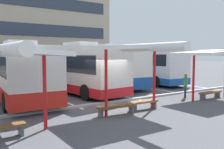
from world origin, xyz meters
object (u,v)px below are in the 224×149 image
at_px(coach_bus_2, 71,69).
at_px(bench_3, 210,93).
at_px(bench_1, 117,107).
at_px(waiting_passenger_0, 185,84).
at_px(bench_0, 2,129).
at_px(waiting_shelter_2, 215,53).
at_px(coach_bus_3, 99,66).
at_px(coach_bus_4, 140,65).
at_px(coach_bus_1, 16,72).
at_px(waiting_shelter_1, 136,49).
at_px(bench_2, 144,103).

height_order(coach_bus_2, bench_3, coach_bus_2).
xyz_separation_m(bench_1, waiting_passenger_0, (6.23, 1.10, 0.56)).
xyz_separation_m(bench_0, bench_1, (5.02, 0.46, 0.01)).
bearing_deg(bench_3, waiting_shelter_2, -90.00).
xyz_separation_m(coach_bus_3, coach_bus_4, (4.27, -0.82, 0.06)).
relative_size(coach_bus_4, waiting_shelter_2, 2.18).
height_order(coach_bus_1, coach_bus_3, coach_bus_3).
bearing_deg(coach_bus_2, coach_bus_1, -175.71).
relative_size(bench_0, waiting_passenger_0, 0.97).
xyz_separation_m(coach_bus_4, bench_3, (-2.17, -9.31, -1.42)).
bearing_deg(coach_bus_4, bench_3, -103.10).
distance_m(coach_bus_1, waiting_shelter_2, 12.70).
relative_size(coach_bus_3, coach_bus_4, 1.15).
distance_m(coach_bus_1, waiting_shelter_1, 8.64).
xyz_separation_m(coach_bus_1, waiting_shelter_1, (3.64, -7.71, 1.40)).
bearing_deg(bench_0, coach_bus_2, 52.65).
bearing_deg(coach_bus_3, bench_0, -133.99).
height_order(coach_bus_4, bench_3, coach_bus_4).
height_order(bench_2, waiting_shelter_2, waiting_shelter_2).
distance_m(bench_2, waiting_shelter_2, 6.07).
distance_m(coach_bus_3, waiting_shelter_1, 11.33).
distance_m(coach_bus_1, waiting_passenger_0, 11.01).
distance_m(bench_2, waiting_passenger_0, 4.58).
bearing_deg(coach_bus_3, waiting_passenger_0, -83.49).
xyz_separation_m(waiting_shelter_1, waiting_passenger_0, (5.33, 1.36, -2.16)).
xyz_separation_m(waiting_shelter_2, bench_3, (0.00, 0.24, -2.53)).
xyz_separation_m(coach_bus_4, bench_2, (-7.67, -9.20, -1.43)).
xyz_separation_m(coach_bus_4, waiting_shelter_2, (-2.17, -9.55, 1.11)).
distance_m(coach_bus_3, bench_0, 14.78).
relative_size(coach_bus_2, bench_3, 5.67).
relative_size(coach_bus_2, bench_0, 7.19).
height_order(coach_bus_3, bench_0, coach_bus_3).
height_order(coach_bus_4, bench_1, coach_bus_4).
xyz_separation_m(coach_bus_2, bench_3, (6.07, -7.73, -1.39)).
height_order(coach_bus_1, coach_bus_2, coach_bus_2).
xyz_separation_m(bench_0, waiting_shelter_1, (5.92, 0.19, 2.73)).
relative_size(coach_bus_2, waiting_shelter_2, 2.25).
bearing_deg(coach_bus_3, coach_bus_4, -10.81).
distance_m(coach_bus_1, coach_bus_4, 12.35).
height_order(coach_bus_1, coach_bus_4, coach_bus_4).
bearing_deg(bench_1, coach_bus_3, 62.83).
height_order(coach_bus_1, waiting_shelter_1, coach_bus_1).
bearing_deg(waiting_shelter_1, bench_0, -178.13).
bearing_deg(waiting_shelter_2, waiting_shelter_1, -179.74).
xyz_separation_m(coach_bus_4, waiting_shelter_1, (-8.57, -9.58, 1.30)).
relative_size(coach_bus_1, bench_2, 7.24).
bearing_deg(coach_bus_4, waiting_shelter_1, -131.82).
distance_m(bench_1, waiting_passenger_0, 6.35).
xyz_separation_m(coach_bus_3, bench_1, (-5.20, -10.14, -1.35)).
relative_size(coach_bus_1, waiting_shelter_2, 2.35).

